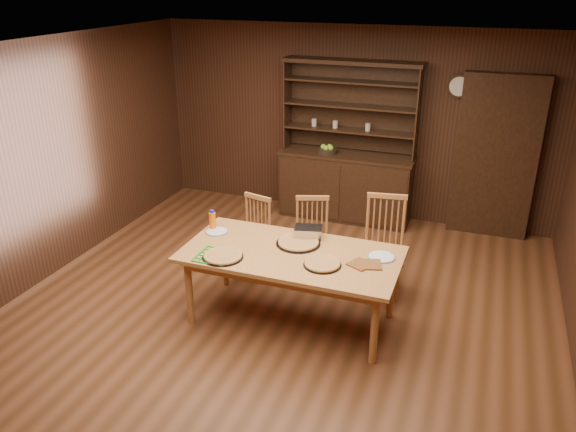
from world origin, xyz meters
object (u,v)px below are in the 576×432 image
at_px(china_hutch, 346,177).
at_px(chair_right, 384,241).
at_px(chair_left, 254,233).
at_px(juice_bottle, 212,220).
at_px(chair_center, 312,236).
at_px(dining_table, 291,259).

height_order(china_hutch, chair_right, china_hutch).
bearing_deg(chair_left, china_hutch, 86.85).
distance_m(chair_left, juice_bottle, 0.71).
height_order(chair_center, juice_bottle, juice_bottle).
height_order(china_hutch, chair_left, china_hutch).
bearing_deg(chair_center, china_hutch, 73.12).
height_order(china_hutch, dining_table, china_hutch).
relative_size(china_hutch, juice_bottle, 10.18).
bearing_deg(dining_table, chair_left, 132.78).
xyz_separation_m(chair_left, chair_center, (0.66, 0.12, 0.02)).
distance_m(china_hutch, chair_center, 1.77).
bearing_deg(china_hutch, juice_bottle, -107.74).
relative_size(dining_table, chair_left, 2.27).
xyz_separation_m(china_hutch, dining_table, (0.16, -2.69, 0.08)).
xyz_separation_m(chair_center, chair_right, (0.81, -0.01, 0.07)).
bearing_deg(chair_left, chair_center, 24.32).
distance_m(dining_table, chair_center, 0.94).
height_order(china_hutch, chair_center, china_hutch).
xyz_separation_m(chair_center, juice_bottle, (-0.86, -0.70, 0.35)).
xyz_separation_m(dining_table, chair_right, (0.72, 0.91, -0.11)).
height_order(chair_center, chair_right, chair_right).
bearing_deg(juice_bottle, chair_center, 38.91).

